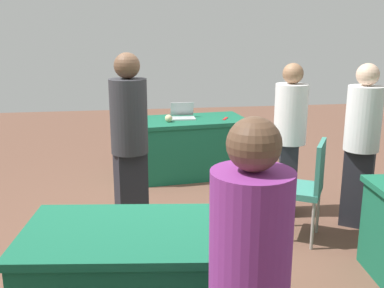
% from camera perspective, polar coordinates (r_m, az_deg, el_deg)
% --- Properties ---
extents(ground_plane, '(14.40, 14.40, 0.00)m').
position_cam_1_polar(ground_plane, '(4.47, -1.70, -11.95)').
color(ground_plane, brown).
extents(table_foreground, '(1.57, 0.95, 0.78)m').
position_cam_1_polar(table_foreground, '(6.23, -0.26, -0.36)').
color(table_foreground, '#196647').
rests_on(table_foreground, ground).
extents(table_mid_right, '(1.51, 1.00, 0.78)m').
position_cam_1_polar(table_mid_right, '(3.05, -6.68, -17.16)').
color(table_mid_right, '#196647').
rests_on(table_mid_right, ground).
extents(chair_near_front, '(0.60, 0.60, 0.97)m').
position_cam_1_polar(chair_near_front, '(4.42, 13.90, -4.77)').
color(chair_near_front, '#9E9993').
rests_on(chair_near_front, ground).
extents(person_presenter, '(0.43, 0.43, 1.77)m').
position_cam_1_polar(person_presenter, '(4.23, -7.81, 0.71)').
color(person_presenter, '#26262D').
rests_on(person_presenter, ground).
extents(person_attendee_browsing, '(0.42, 0.42, 1.63)m').
position_cam_1_polar(person_attendee_browsing, '(4.91, 12.10, 1.42)').
color(person_attendee_browsing, '#26262D').
rests_on(person_attendee_browsing, ground).
extents(person_organiser, '(0.48, 0.48, 1.65)m').
position_cam_1_polar(person_organiser, '(4.79, 20.41, 0.66)').
color(person_organiser, '#26262D').
rests_on(person_organiser, ground).
extents(laptop_silver, '(0.33, 0.30, 0.21)m').
position_cam_1_polar(laptop_silver, '(6.18, -1.16, 3.59)').
color(laptop_silver, silver).
rests_on(laptop_silver, table_foreground).
extents(yarn_ball, '(0.10, 0.10, 0.10)m').
position_cam_1_polar(yarn_ball, '(5.94, -2.93, 3.22)').
color(yarn_ball, beige).
rests_on(yarn_ball, table_foreground).
extents(scissors_red, '(0.11, 0.18, 0.01)m').
position_cam_1_polar(scissors_red, '(6.16, 4.18, 3.18)').
color(scissors_red, red).
rests_on(scissors_red, table_foreground).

